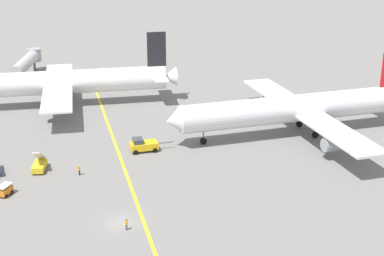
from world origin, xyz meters
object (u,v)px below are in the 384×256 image
gse_baggage_cart_near_cluster (5,190)px  ground_crew_ramp_agent_by_cones (126,224)px  airliner_being_pushed (296,109)px  gse_stair_truck_yellow (39,165)px  ground_crew_marshaller_foreground (79,170)px  airliner_at_gate_left (48,83)px  pushback_tug (143,145)px  jet_bridge (27,61)px

gse_baggage_cart_near_cluster → ground_crew_ramp_agent_by_cones: ground_crew_ramp_agent_by_cones is taller
airliner_being_pushed → ground_crew_ramp_agent_by_cones: size_ratio=30.48×
gse_stair_truck_yellow → airliner_being_pushed: bearing=10.5°
ground_crew_marshaller_foreground → ground_crew_ramp_agent_by_cones: bearing=-71.9°
airliner_being_pushed → ground_crew_ramp_agent_by_cones: 48.74m
airliner_at_gate_left → gse_stair_truck_yellow: (0.05, -36.69, -4.50)m
ground_crew_ramp_agent_by_cones → gse_baggage_cart_near_cluster: bearing=141.6°
pushback_tug → airliner_at_gate_left: bearing=120.7°
pushback_tug → jet_bridge: bearing=113.3°
gse_stair_truck_yellow → jet_bridge: jet_bridge is taller
airliner_at_gate_left → gse_baggage_cart_near_cluster: 45.95m
airliner_being_pushed → gse_stair_truck_yellow: (-49.54, -9.14, -4.27)m
ground_crew_marshaller_foreground → jet_bridge: jet_bridge is taller
airliner_being_pushed → jet_bridge: airliner_being_pushed is taller
airliner_being_pushed → pushback_tug: 31.52m
airliner_being_pushed → ground_crew_marshaller_foreground: 44.76m
airliner_at_gate_left → airliner_being_pushed: (49.58, -27.54, -0.22)m
pushback_tug → gse_baggage_cart_near_cluster: (-23.27, -14.28, -0.37)m
airliner_at_gate_left → pushback_tug: bearing=-59.3°
airliner_at_gate_left → gse_baggage_cart_near_cluster: airliner_at_gate_left is taller
airliner_at_gate_left → ground_crew_ramp_agent_by_cones: size_ratio=34.97×
gse_baggage_cart_near_cluster → airliner_at_gate_left: bearing=84.1°
airliner_being_pushed → gse_baggage_cart_near_cluster: size_ratio=16.77×
pushback_tug → airliner_being_pushed: bearing=6.7°
gse_baggage_cart_near_cluster → jet_bridge: bearing=91.6°
gse_stair_truck_yellow → ground_crew_ramp_agent_by_cones: gse_stair_truck_yellow is taller
gse_stair_truck_yellow → ground_crew_marshaller_foreground: size_ratio=2.74×
pushback_tug → gse_baggage_cart_near_cluster: size_ratio=2.66×
pushback_tug → ground_crew_ramp_agent_by_cones: bearing=-100.5°
gse_stair_truck_yellow → jet_bridge: bearing=96.1°
airliner_being_pushed → gse_baggage_cart_near_cluster: (-54.31, -17.92, -4.44)m
airliner_at_gate_left → jet_bridge: bearing=103.8°
airliner_being_pushed → gse_baggage_cart_near_cluster: 57.36m
ground_crew_marshaller_foreground → airliner_at_gate_left: bearing=99.7°
ground_crew_ramp_agent_by_cones → ground_crew_marshaller_foreground: size_ratio=0.98×
airliner_at_gate_left → jet_bridge: size_ratio=2.77×
pushback_tug → jet_bridge: 64.27m
jet_bridge → airliner_being_pushed: bearing=-44.4°
airliner_being_pushed → gse_stair_truck_yellow: size_ratio=10.96×
airliner_at_gate_left → ground_crew_ramp_agent_by_cones: 61.38m
ground_crew_marshaller_foreground → jet_bridge: size_ratio=0.08×
gse_stair_truck_yellow → ground_crew_ramp_agent_by_cones: (13.22, -23.07, -0.12)m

